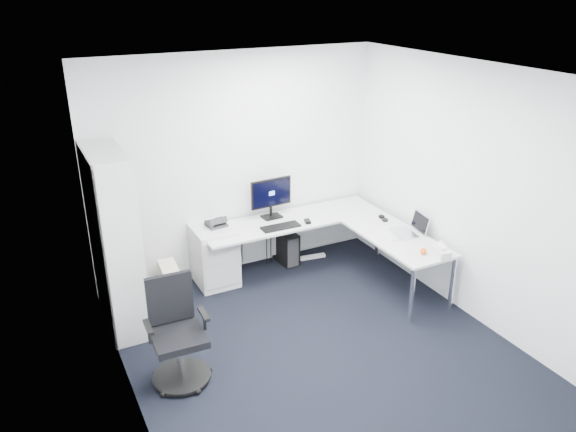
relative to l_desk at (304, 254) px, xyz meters
name	(u,v)px	position (x,y,z in m)	size (l,w,h in m)	color
ground	(323,353)	(-0.55, -1.40, -0.34)	(4.20, 4.20, 0.00)	black
ceiling	(331,75)	(-0.55, -1.40, 2.36)	(4.20, 4.20, 0.00)	white
wall_back	(237,165)	(-0.55, 0.70, 1.01)	(3.60, 0.02, 2.70)	white
wall_front	(507,357)	(-0.55, -3.50, 1.01)	(3.60, 0.02, 2.70)	white
wall_left	(123,272)	(-2.35, -1.40, 1.01)	(0.02, 4.20, 2.70)	white
wall_right	(476,196)	(1.25, -1.40, 1.01)	(0.02, 4.20, 2.70)	white
l_desk	(304,254)	(0.00, 0.00, 0.00)	(2.33, 1.31, 0.68)	silver
drawer_pedestal	(214,255)	(-1.00, 0.45, 0.02)	(0.47, 0.58, 0.72)	silver
bookshelf	(115,241)	(-2.17, 0.05, 0.62)	(0.37, 0.96, 1.92)	silver
task_chair	(178,335)	(-1.91, -1.17, 0.16)	(0.56, 0.56, 0.99)	black
black_pc_tower	(285,246)	(0.01, 0.53, -0.13)	(0.19, 0.44, 0.43)	black
beige_pc_tower	(170,281)	(-1.58, 0.34, -0.14)	(0.19, 0.42, 0.40)	beige
power_strip	(312,257)	(0.37, 0.44, -0.32)	(0.35, 0.06, 0.04)	silver
monitor	(271,198)	(-0.20, 0.48, 0.60)	(0.54, 0.17, 0.52)	black
black_keyboard	(281,227)	(-0.24, 0.15, 0.35)	(0.47, 0.17, 0.02)	black
mouse	(307,221)	(0.12, 0.14, 0.36)	(0.07, 0.11, 0.03)	black
desk_phone	(216,223)	(-0.94, 0.48, 0.42)	(0.22, 0.22, 0.15)	#2E2D30
laptop	(405,225)	(0.96, -0.66, 0.46)	(0.34, 0.33, 0.24)	silver
white_keyboard	(384,234)	(0.73, -0.58, 0.35)	(0.11, 0.40, 0.01)	silver
headphones	(383,218)	(1.00, -0.19, 0.36)	(0.11, 0.17, 0.05)	black
orange_fruit	(423,251)	(0.81, -1.18, 0.38)	(0.07, 0.07, 0.07)	#FC5B16
tissue_box	(441,252)	(0.96, -1.29, 0.38)	(0.13, 0.25, 0.09)	silver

